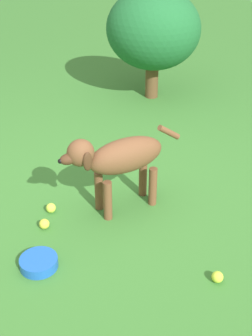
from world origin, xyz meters
The scene contains 7 objects.
ground centered at (0.00, 0.00, 0.00)m, with size 14.00×14.00×0.00m, color #38722D.
dog centered at (0.21, -0.05, 0.39)m, with size 0.67×0.62×0.59m.
tennis_ball_0 centered at (0.91, -0.60, 0.03)m, with size 0.07×0.07×0.07m, color #C1D939.
tennis_ball_1 centered at (-0.20, -0.38, 0.03)m, with size 0.07×0.07×0.07m, color #D0D23D.
tennis_ball_2 centered at (-0.23, -0.21, 0.03)m, with size 0.07×0.07×0.07m, color #C7DF41.
water_bowl centered at (-0.10, -0.72, 0.03)m, with size 0.22×0.22×0.06m, color blue.
shrub_near centered at (0.05, 1.92, 0.69)m, with size 0.92×0.83×1.08m.
Camera 1 is at (0.86, -2.55, 1.89)m, focal length 50.04 mm.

